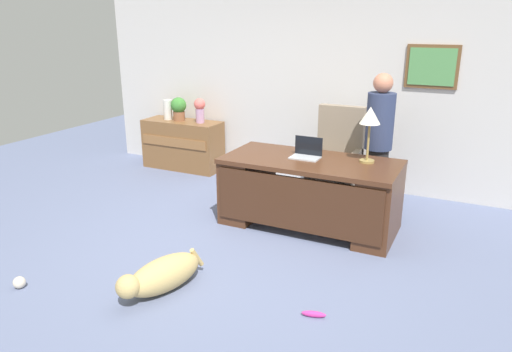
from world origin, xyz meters
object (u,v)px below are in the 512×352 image
Objects in this scene: desk at (309,191)px; armchair at (336,160)px; laptop at (307,152)px; vase_empty at (168,110)px; desk_lamp at (370,119)px; dog_toy_ball at (19,282)px; person_standing at (378,143)px; credenza at (183,145)px; potted_plant at (179,108)px; vase_with_flowers at (200,109)px; dog_toy_bone at (314,314)px; dog_lying at (161,275)px.

armchair is at bearing 89.44° from desk.
laptop is at bearing -95.41° from armchair.
desk_lamp is at bearing -17.73° from vase_empty.
dog_toy_ball is at bearing -127.65° from desk.
desk is 1.14× the size of person_standing.
vase_empty is (-0.26, 0.00, 0.53)m from credenza.
armchair reaches higher than potted_plant.
laptop is (-0.08, 0.10, 0.41)m from desk.
laptop is (-0.65, -0.64, -0.03)m from person_standing.
dog_toy_ball is (1.00, -3.65, -0.86)m from vase_empty.
vase_with_flowers is at bearing 0.00° from potted_plant.
potted_plant is (-0.05, 0.00, 0.58)m from credenza.
armchair reaches higher than dog_toy_bone.
person_standing is at bearing -9.94° from credenza.
credenza is 1.42× the size of dog_lying.
laptop is at bearing -135.55° from person_standing.
desk_lamp reaches higher than dog_toy_bone.
credenza is 4.36m from dog_toy_bone.
dog_lying is at bearing -58.85° from credenza.
desk is 2.87m from credenza.
dog_toy_ball is (-1.16, -0.51, -0.10)m from dog_lying.
armchair is at bearing 125.36° from desk_lamp.
vase_with_flowers is at bearing 151.02° from laptop.
armchair is at bearing 84.59° from laptop.
potted_plant reaches higher than dog_toy_ball.
desk_lamp is 2.22m from dog_toy_bone.
desk is at bearing 70.30° from dog_lying.
armchair is 3.86m from dog_toy_ball.
vase_with_flowers is (-2.80, 1.09, -0.29)m from desk_lamp.
vase_empty is at bearing 180.00° from potted_plant.
person_standing is 1.91× the size of dog_lying.
person_standing is at bearing 52.24° from dog_toy_ball.
desk reaches higher than credenza.
laptop reaches higher than credenza.
desk_lamp is (-0.00, -0.53, 0.39)m from person_standing.
person_standing is 2.80× the size of desk_lamp.
laptop is at bearing -28.98° from vase_with_flowers.
dog_lying is at bearing -121.09° from desk_lamp.
dog_toy_bone is at bearing -76.39° from armchair.
desk is 5.35× the size of potted_plant.
desk_lamp is at bearing 92.26° from dog_toy_bone.
dog_toy_ball is at bearing -77.78° from potted_plant.
desk_lamp is at bearing -21.17° from vase_with_flowers.
person_standing is at bearing -9.82° from potted_plant.
vase_empty reaches higher than dog_toy_ball.
credenza is 2.59m from armchair.
desk is at bearing -26.24° from potted_plant.
person_standing is (3.14, -0.55, 0.49)m from credenza.
laptop is at bearing -25.58° from credenza.
desk_lamp reaches higher than laptop.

